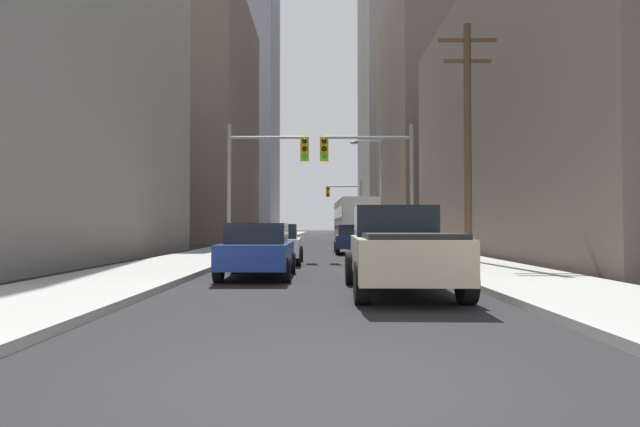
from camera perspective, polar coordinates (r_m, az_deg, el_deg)
ground_plane at (r=4.93m, az=0.17°, el=-18.22°), size 400.00×400.00×0.00m
sidewalk_left at (r=54.98m, az=-5.44°, el=-2.78°), size 3.47×160.00×0.15m
sidewalk_right at (r=54.98m, az=5.42°, el=-2.78°), size 3.47×160.00×0.15m
city_bus at (r=41.47m, az=3.59°, el=-0.68°), size 2.77×11.55×3.40m
pickup_truck_beige at (r=12.01m, az=8.29°, el=-3.72°), size 2.20×5.46×1.90m
sedan_blue at (r=15.33m, az=-6.52°, el=-3.82°), size 1.95×4.21×1.52m
sedan_white at (r=21.06m, az=-4.60°, el=-3.15°), size 1.95×4.24×1.52m
sedan_navy at (r=28.81m, az=3.46°, el=-2.68°), size 1.95×4.25×1.52m
traffic_signal_near_left at (r=24.43m, az=-5.93°, el=4.76°), size 3.64×0.44×6.00m
traffic_signal_near_right at (r=24.41m, az=5.38°, el=4.83°), size 4.18×0.44×6.00m
traffic_signal_far_right at (r=54.05m, az=2.70°, el=1.39°), size 3.57×0.44×6.00m
utility_pole_right at (r=21.41m, az=15.17°, el=7.75°), size 2.20×0.28×9.07m
street_lamp_right at (r=37.65m, az=5.85°, el=3.34°), size 2.19×0.32×7.50m
building_left_mid_office at (r=57.69m, az=-17.68°, el=9.20°), size 19.96×21.54×23.89m
building_left_far_tower at (r=104.37m, az=-9.13°, el=16.86°), size 15.62×20.56×68.09m
building_right_mid_block at (r=60.38m, az=17.54°, el=9.72°), size 21.62×22.23×25.96m
building_right_far_highrise at (r=100.68m, az=8.81°, el=12.27°), size 14.96×26.39×50.27m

